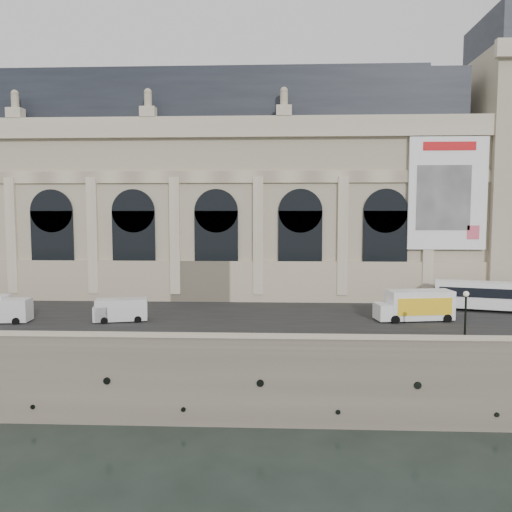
{
  "coord_description": "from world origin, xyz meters",
  "views": [
    {
      "loc": [
        3.26,
        -37.49,
        16.57
      ],
      "look_at": [
        0.74,
        22.0,
        11.6
      ],
      "focal_mm": 35.0,
      "sensor_mm": 36.0,
      "label": 1
    }
  ],
  "objects_px": {
    "box_truck": "(415,306)",
    "lamp_right": "(465,319)",
    "bus_right": "(488,295)",
    "van_c": "(118,310)"
  },
  "relations": [
    {
      "from": "bus_right",
      "to": "lamp_right",
      "type": "distance_m",
      "value": 16.4
    },
    {
      "from": "van_c",
      "to": "box_truck",
      "type": "bearing_deg",
      "value": 3.31
    },
    {
      "from": "bus_right",
      "to": "lamp_right",
      "type": "xyz_separation_m",
      "value": [
        -7.79,
        -14.43,
        0.39
      ]
    },
    {
      "from": "van_c",
      "to": "bus_right",
      "type": "bearing_deg",
      "value": 9.9
    },
    {
      "from": "bus_right",
      "to": "van_c",
      "type": "xyz_separation_m",
      "value": [
        -38.55,
        -6.73,
        -0.66
      ]
    },
    {
      "from": "bus_right",
      "to": "box_truck",
      "type": "distance_m",
      "value": 10.46
    },
    {
      "from": "box_truck",
      "to": "lamp_right",
      "type": "xyz_separation_m",
      "value": [
        1.38,
        -9.4,
        0.68
      ]
    },
    {
      "from": "box_truck",
      "to": "van_c",
      "type": "bearing_deg",
      "value": -176.69
    },
    {
      "from": "box_truck",
      "to": "lamp_right",
      "type": "distance_m",
      "value": 9.52
    },
    {
      "from": "bus_right",
      "to": "lamp_right",
      "type": "relative_size",
      "value": 2.53
    }
  ]
}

